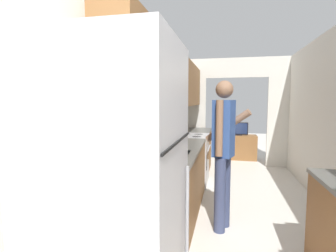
% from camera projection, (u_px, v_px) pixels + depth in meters
% --- Properties ---
extents(wall_left, '(0.38, 7.96, 2.50)m').
position_uv_depth(wall_left, '(160.00, 100.00, 3.49)').
color(wall_left, silver).
rests_on(wall_left, ground_plane).
extents(wall_far_with_doorway, '(2.70, 0.06, 2.50)m').
position_uv_depth(wall_far_with_doorway, '(236.00, 105.00, 6.10)').
color(wall_far_with_doorway, silver).
rests_on(wall_far_with_doorway, ground_plane).
extents(counter_left, '(0.62, 4.54, 0.88)m').
position_uv_depth(counter_left, '(181.00, 174.00, 3.87)').
color(counter_left, brown).
rests_on(counter_left, ground_plane).
extents(refrigerator, '(0.73, 0.72, 1.82)m').
position_uv_depth(refrigerator, '(113.00, 212.00, 1.42)').
color(refrigerator, '#B7B7BC').
rests_on(refrigerator, ground_plane).
extents(range_oven, '(0.66, 0.79, 1.02)m').
position_uv_depth(range_oven, '(191.00, 158.00, 4.86)').
color(range_oven, '#B7B7BC').
rests_on(range_oven, ground_plane).
extents(person, '(0.55, 0.45, 1.74)m').
position_uv_depth(person, '(223.00, 150.00, 3.03)').
color(person, '#384266').
rests_on(person, ground_plane).
extents(tv_cabinet, '(0.98, 0.42, 0.63)m').
position_uv_depth(tv_cabinet, '(237.00, 147.00, 6.82)').
color(tv_cabinet, brown).
rests_on(tv_cabinet, ground_plane).
extents(television, '(0.53, 0.16, 0.33)m').
position_uv_depth(television, '(237.00, 129.00, 6.74)').
color(television, black).
rests_on(television, tv_cabinet).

